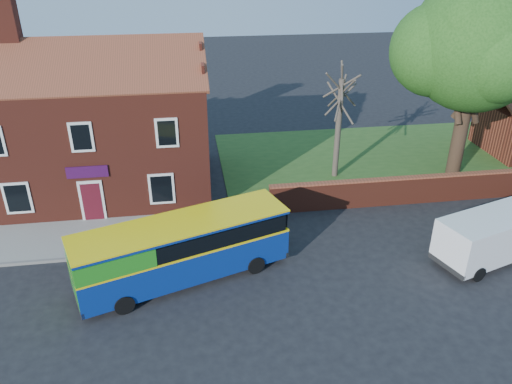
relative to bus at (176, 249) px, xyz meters
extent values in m
plane|color=black|center=(2.78, -1.88, -1.56)|extent=(120.00, 120.00, 0.00)
cube|color=gray|center=(-4.22, 3.87, -1.50)|extent=(18.00, 3.50, 0.12)
cube|color=slate|center=(-4.22, 2.12, -1.49)|extent=(18.00, 0.15, 0.14)
cube|color=#426B28|center=(15.78, 11.12, -1.54)|extent=(26.00, 12.00, 0.04)
cube|color=maroon|center=(-4.22, 9.62, 1.69)|extent=(12.00, 8.00, 6.50)
cube|color=brown|center=(-4.22, 7.62, 5.94)|extent=(12.30, 4.08, 2.16)
cube|color=brown|center=(-4.22, 11.62, 5.94)|extent=(12.30, 4.08, 2.16)
cube|color=maroon|center=(-7.62, 9.62, 7.84)|extent=(0.90, 0.90, 2.20)
cube|color=black|center=(-4.22, 5.59, 3.04)|extent=(1.10, 0.06, 1.50)
cube|color=#4C0F19|center=(-4.22, 5.57, -0.46)|extent=(0.95, 0.04, 2.10)
cube|color=silver|center=(-4.22, 5.59, -0.41)|extent=(1.20, 0.06, 2.30)
cube|color=#350C38|center=(-4.22, 5.56, 1.24)|extent=(2.00, 0.06, 0.60)
cube|color=maroon|center=(15.78, 5.12, -0.81)|extent=(22.00, 0.30, 1.50)
cube|color=brown|center=(15.78, 5.12, -0.01)|extent=(22.00, 0.38, 0.10)
cube|color=navy|center=(0.27, 0.09, -0.54)|extent=(9.16, 5.01, 1.42)
cube|color=yellow|center=(0.27, 0.09, 0.17)|extent=(9.19, 5.03, 0.10)
cube|color=black|center=(0.27, 0.09, 0.60)|extent=(8.83, 4.91, 0.71)
cube|color=#248E1F|center=(-2.51, -0.86, 0.60)|extent=(3.61, 3.13, 0.76)
cube|color=navy|center=(0.27, 0.09, 1.07)|extent=(9.16, 5.01, 0.14)
cube|color=yellow|center=(0.27, 0.09, 1.15)|extent=(9.21, 5.06, 0.06)
cylinder|color=black|center=(-2.09, -1.81, -1.16)|extent=(0.85, 0.53, 0.80)
cylinder|color=black|center=(-2.77, 0.14, -1.16)|extent=(0.85, 0.53, 0.80)
cylinder|color=black|center=(3.30, 0.04, -1.16)|extent=(0.85, 0.53, 0.80)
cylinder|color=black|center=(2.63, 2.00, -1.16)|extent=(0.85, 0.53, 0.80)
cube|color=white|center=(13.82, -0.50, -0.29)|extent=(5.47, 3.50, 1.93)
cylinder|color=black|center=(12.56, -1.92, -1.22)|extent=(0.71, 0.42, 0.67)
cylinder|color=black|center=(11.97, -0.09, -1.22)|extent=(0.71, 0.42, 0.67)
cylinder|color=black|center=(15.07, 0.91, -1.22)|extent=(0.71, 0.42, 0.67)
cylinder|color=black|center=(16.85, 8.38, 0.85)|extent=(0.84, 0.84, 4.82)
sphere|color=#387624|center=(16.85, 8.38, 6.30)|extent=(7.54, 7.54, 7.54)
sphere|color=#387624|center=(19.05, 8.80, 5.67)|extent=(5.45, 5.45, 5.45)
sphere|color=#387624|center=(14.86, 9.01, 5.88)|extent=(5.24, 5.24, 5.24)
cylinder|color=#4C4238|center=(9.53, 9.10, 1.44)|extent=(0.34, 0.34, 5.99)
cylinder|color=#4C4238|center=(9.53, 9.10, 3.58)|extent=(0.35, 2.92, 2.35)
cylinder|color=#4C4238|center=(9.53, 9.10, 3.37)|extent=(1.53, 2.16, 2.16)
cylinder|color=#4C4238|center=(9.53, 9.10, 3.79)|extent=(2.45, 1.12, 2.39)
camera|label=1|loc=(0.75, -17.56, 11.49)|focal=35.00mm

